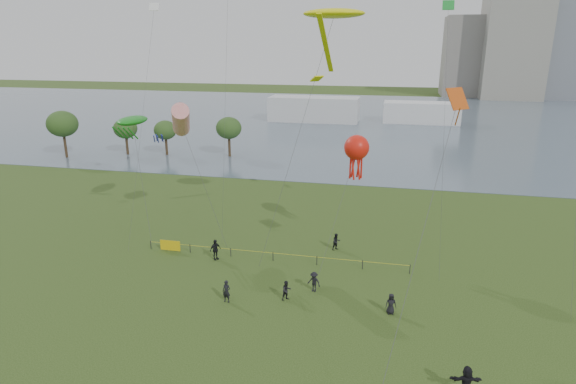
# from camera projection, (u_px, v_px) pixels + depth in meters

# --- Properties ---
(ground_plane) EXTENTS (400.00, 400.00, 0.00)m
(ground_plane) POSITION_uv_depth(u_px,v_px,m) (253.00, 364.00, 29.47)
(ground_plane) COLOR #243A12
(lake) EXTENTS (400.00, 120.00, 0.08)m
(lake) POSITION_uv_depth(u_px,v_px,m) (363.00, 120.00, 122.74)
(lake) COLOR slate
(lake) RESTS_ON ground_plane
(building_mid) EXTENTS (20.00, 20.00, 38.00)m
(building_mid) POSITION_uv_depth(u_px,v_px,m) (513.00, 42.00, 165.50)
(building_mid) COLOR gray
(building_mid) RESTS_ON ground_plane
(building_low) EXTENTS (16.00, 18.00, 28.00)m
(building_low) POSITION_uv_depth(u_px,v_px,m) (466.00, 57.00, 175.45)
(building_low) COLOR slate
(building_low) RESTS_ON ground_plane
(pavilion_left) EXTENTS (22.00, 8.00, 6.00)m
(pavilion_left) POSITION_uv_depth(u_px,v_px,m) (314.00, 109.00, 119.64)
(pavilion_left) COLOR silver
(pavilion_left) RESTS_ON ground_plane
(pavilion_right) EXTENTS (18.00, 7.00, 5.00)m
(pavilion_right) POSITION_uv_depth(u_px,v_px,m) (421.00, 113.00, 117.27)
(pavilion_right) COLOR silver
(pavilion_right) RESTS_ON ground_plane
(trees) EXTENTS (31.72, 11.47, 7.97)m
(trees) POSITION_uv_depth(u_px,v_px,m) (133.00, 127.00, 81.73)
(trees) COLOR #342617
(trees) RESTS_ON ground_plane
(fence) EXTENTS (24.07, 0.07, 1.05)m
(fence) POSITION_uv_depth(u_px,v_px,m) (209.00, 249.00, 44.50)
(fence) COLOR black
(fence) RESTS_ON ground_plane
(spectator_a) EXTENTS (0.97, 0.96, 1.58)m
(spectator_a) POSITION_uv_depth(u_px,v_px,m) (287.00, 291.00, 36.58)
(spectator_a) COLOR black
(spectator_a) RESTS_ON ground_plane
(spectator_b) EXTENTS (1.22, 0.93, 1.67)m
(spectator_b) POSITION_uv_depth(u_px,v_px,m) (314.00, 282.00, 37.80)
(spectator_b) COLOR black
(spectator_b) RESTS_ON ground_plane
(spectator_c) EXTENTS (1.02, 1.20, 1.93)m
(spectator_c) POSITION_uv_depth(u_px,v_px,m) (215.00, 250.00, 43.37)
(spectator_c) COLOR black
(spectator_c) RESTS_ON ground_plane
(spectator_d) EXTENTS (0.85, 0.64, 1.57)m
(spectator_d) POSITION_uv_depth(u_px,v_px,m) (391.00, 304.00, 34.72)
(spectator_d) COLOR black
(spectator_d) RESTS_ON ground_plane
(spectator_e) EXTENTS (1.83, 0.81, 1.91)m
(spectator_e) POSITION_uv_depth(u_px,v_px,m) (466.00, 382.00, 26.48)
(spectator_e) COLOR black
(spectator_e) RESTS_ON ground_plane
(spectator_f) EXTENTS (0.69, 0.51, 1.75)m
(spectator_f) POSITION_uv_depth(u_px,v_px,m) (226.00, 291.00, 36.27)
(spectator_f) COLOR black
(spectator_f) RESTS_ON ground_plane
(spectator_g) EXTENTS (1.01, 0.98, 1.64)m
(spectator_g) POSITION_uv_depth(u_px,v_px,m) (336.00, 242.00, 45.47)
(spectator_g) COLOR black
(spectator_g) RESTS_ON ground_plane
(kite_stingray) EXTENTS (8.09, 10.03, 21.43)m
(kite_stingray) POSITION_uv_depth(u_px,v_px,m) (334.00, 14.00, 37.99)
(kite_stingray) COLOR #3F3F42
(kite_windsock) EXTENTS (6.97, 4.94, 13.72)m
(kite_windsock) POSITION_uv_depth(u_px,v_px,m) (181.00, 120.00, 45.06)
(kite_windsock) COLOR #3F3F42
(kite_creature) EXTENTS (4.83, 6.96, 11.65)m
(kite_creature) POSITION_uv_depth(u_px,v_px,m) (132.00, 121.00, 49.06)
(kite_creature) COLOR #3F3F42
(kite_octopus) EXTENTS (3.42, 7.42, 10.92)m
(kite_octopus) POSITION_uv_depth(u_px,v_px,m) (357.00, 148.00, 43.39)
(kite_octopus) COLOR #3F3F42
(kite_delta) EXTENTS (5.09, 14.84, 16.14)m
(kite_delta) POSITION_uv_depth(u_px,v_px,m) (454.00, 113.00, 29.69)
(kite_delta) COLOR #3F3F42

